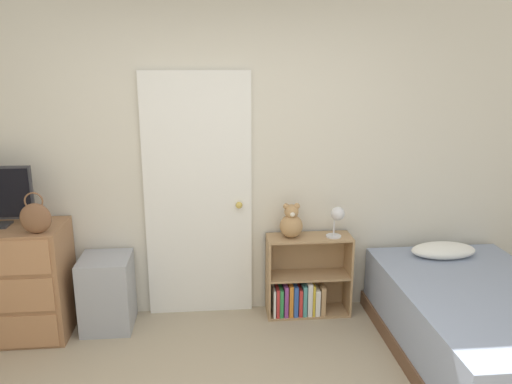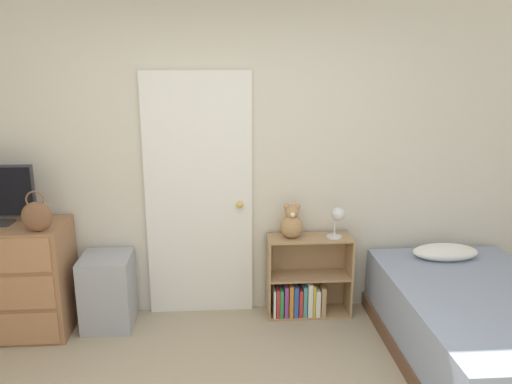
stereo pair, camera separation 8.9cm
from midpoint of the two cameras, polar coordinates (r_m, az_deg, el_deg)
name	(u,v)px [view 2 (the right image)]	position (r m, az deg, el deg)	size (l,w,h in m)	color
wall_back	(224,164)	(4.08, -3.08, 3.23)	(10.00, 0.06, 2.55)	beige
door_closed	(199,197)	(4.09, -5.90, -0.61)	(0.87, 0.09, 2.02)	white
dresser	(12,279)	(4.35, -25.62, -9.00)	(0.88, 0.51, 0.89)	#996B47
handbag	(37,216)	(3.91, -23.18, -2.55)	(0.22, 0.09, 0.31)	brown
storage_bin	(108,291)	(4.25, -15.97, -10.81)	(0.39, 0.40, 0.59)	#999EA8
bookshelf	(303,286)	(4.29, 6.05, -10.62)	(0.70, 0.25, 0.69)	tan
teddy_bear	(292,223)	(4.07, 4.72, -3.55)	(0.19, 0.19, 0.29)	tan
desk_lamp	(338,217)	(4.09, 9.96, -2.84)	(0.14, 0.14, 0.26)	silver
bed	(482,328)	(3.98, 24.99, -13.94)	(1.18, 1.86, 0.64)	brown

